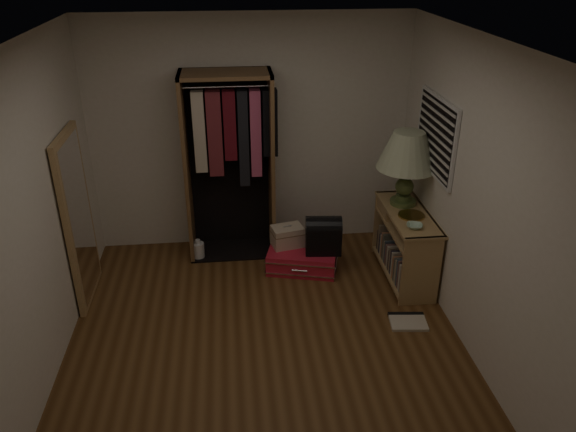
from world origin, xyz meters
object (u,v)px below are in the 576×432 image
at_px(open_wardrobe, 232,149).
at_px(pink_suitcase, 303,258).
at_px(white_jug, 198,250).
at_px(console_bookshelf, 404,241).
at_px(train_case, 287,236).
at_px(black_bag, 323,234).
at_px(floor_mirror, 78,219).
at_px(table_lamp, 408,152).

distance_m(open_wardrobe, pink_suitcase, 1.40).
bearing_deg(white_jug, open_wardrobe, 21.81).
relative_size(console_bookshelf, train_case, 2.98).
bearing_deg(black_bag, floor_mirror, -169.39).
relative_size(pink_suitcase, train_case, 2.28).
distance_m(train_case, table_lamp, 1.56).
bearing_deg(console_bookshelf, pink_suitcase, 166.75).
height_order(console_bookshelf, pink_suitcase, console_bookshelf).
xyz_separation_m(console_bookshelf, table_lamp, (0.00, 0.17, 0.93)).
bearing_deg(black_bag, open_wardrobe, 154.31).
height_order(open_wardrobe, black_bag, open_wardrobe).
distance_m(pink_suitcase, white_jug, 1.18).
height_order(pink_suitcase, table_lamp, table_lamp).
bearing_deg(table_lamp, pink_suitcase, 175.83).
bearing_deg(white_jug, table_lamp, -10.06).
height_order(black_bag, table_lamp, table_lamp).
xyz_separation_m(open_wardrobe, train_case, (0.56, -0.39, -0.88)).
height_order(train_case, table_lamp, table_lamp).
bearing_deg(floor_mirror, pink_suitcase, 7.47).
bearing_deg(black_bag, white_jug, 169.50).
distance_m(train_case, black_bag, 0.42).
bearing_deg(open_wardrobe, black_bag, -31.30).
distance_m(floor_mirror, black_bag, 2.45).
distance_m(floor_mirror, table_lamp, 3.28).
xyz_separation_m(table_lamp, white_jug, (-2.18, 0.39, -1.22)).
xyz_separation_m(console_bookshelf, floor_mirror, (-3.24, -0.04, 0.46)).
distance_m(pink_suitcase, train_case, 0.29).
bearing_deg(train_case, floor_mirror, 178.05).
height_order(floor_mirror, white_jug, floor_mirror).
bearing_deg(pink_suitcase, console_bookshelf, 1.05).
xyz_separation_m(open_wardrobe, floor_mirror, (-1.49, -0.77, -0.37)).
distance_m(black_bag, white_jug, 1.44).
bearing_deg(pink_suitcase, train_case, 163.62).
xyz_separation_m(train_case, black_bag, (0.37, -0.17, 0.10)).
relative_size(console_bookshelf, table_lamp, 1.43).
distance_m(open_wardrobe, table_lamp, 1.85).
relative_size(train_case, black_bag, 0.92).
distance_m(floor_mirror, white_jug, 1.43).
height_order(floor_mirror, pink_suitcase, floor_mirror).
bearing_deg(console_bookshelf, floor_mirror, -179.22).
xyz_separation_m(floor_mirror, black_bag, (2.41, 0.21, -0.41)).
height_order(floor_mirror, table_lamp, floor_mirror).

